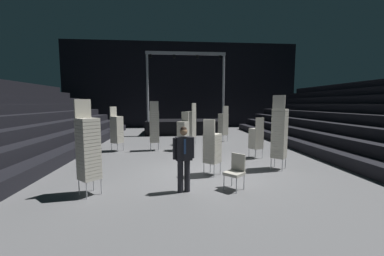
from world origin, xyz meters
TOP-DOWN VIEW (x-y plane):
  - ground_plane at (0.00, 0.00)m, footprint 22.00×30.00m
  - arena_end_wall at (0.00, 15.00)m, footprint 22.00×0.30m
  - stage_riser at (0.00, 10.56)m, footprint 5.87×3.37m
  - man_with_tie at (-0.71, -1.65)m, footprint 0.57×0.31m
  - chair_stack_front_left at (-1.86, 3.85)m, footprint 0.49×0.49m
  - chair_stack_front_right at (0.04, 5.41)m, footprint 0.61×0.61m
  - chair_stack_mid_left at (2.06, 6.25)m, footprint 0.60×0.60m
  - chair_stack_mid_right at (0.26, -0.27)m, footprint 0.62×0.62m
  - chair_stack_mid_centre at (-0.47, 3.77)m, footprint 0.61×0.61m
  - chair_stack_rear_left at (2.68, 0.19)m, footprint 0.62×0.62m
  - chair_stack_rear_right at (2.49, 1.87)m, footprint 0.57×0.57m
  - chair_stack_rear_centre at (-3.07, -1.63)m, footprint 0.62×0.62m
  - chair_stack_aisle_left at (-3.64, 3.85)m, footprint 0.60×0.60m
  - loose_chair_near_man at (0.68, -1.56)m, footprint 0.62×0.62m

SIDE VIEW (x-z plane):
  - ground_plane at x=0.00m, z-range -0.10..0.00m
  - loose_chair_near_man at x=0.68m, z-range 0.06..1.01m
  - stage_riser at x=0.00m, z-range -2.33..3.52m
  - chair_stack_rear_right at x=2.49m, z-range 0.00..1.71m
  - chair_stack_mid_right at x=0.26m, z-range 0.00..1.80m
  - chair_stack_mid_centre at x=-0.47m, z-range 0.00..1.88m
  - man_with_tie at x=-0.71m, z-range 0.11..1.82m
  - chair_stack_mid_left at x=2.06m, z-range 0.00..2.14m
  - chair_stack_aisle_left at x=-3.64m, z-range 0.00..2.14m
  - chair_stack_front_right at x=0.04m, z-range 0.00..2.30m
  - chair_stack_front_left at x=-1.86m, z-range 0.00..2.39m
  - chair_stack_rear_centre at x=-3.07m, z-range 0.00..2.39m
  - chair_stack_rear_left at x=2.68m, z-range 0.00..2.56m
  - arena_end_wall at x=0.00m, z-range 0.00..8.00m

